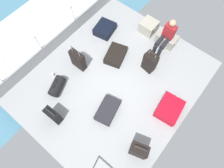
% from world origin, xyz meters
% --- Properties ---
extents(ground_plane, '(4.40, 5.20, 0.06)m').
position_xyz_m(ground_plane, '(0.00, 0.00, -0.03)').
color(ground_plane, '#939699').
extents(gunwale_port, '(0.06, 5.20, 0.45)m').
position_xyz_m(gunwale_port, '(-2.17, 0.00, 0.23)').
color(gunwale_port, '#939699').
rests_on(gunwale_port, ground_plane).
extents(railing_port, '(0.04, 4.20, 1.02)m').
position_xyz_m(railing_port, '(-2.17, 0.00, 0.78)').
color(railing_port, silver).
rests_on(railing_port, ground_plane).
extents(sea_wake, '(12.00, 12.00, 0.01)m').
position_xyz_m(sea_wake, '(-3.60, 0.00, -0.34)').
color(sea_wake, teal).
rests_on(sea_wake, ground_plane).
extents(cargo_crate_0, '(0.53, 0.49, 0.39)m').
position_xyz_m(cargo_crate_0, '(-0.30, 2.16, 0.19)').
color(cargo_crate_0, '#9E9989').
rests_on(cargo_crate_0, ground_plane).
extents(cargo_crate_1, '(0.65, 0.41, 0.35)m').
position_xyz_m(cargo_crate_1, '(0.42, 2.13, 0.17)').
color(cargo_crate_1, gray).
rests_on(cargo_crate_1, ground_plane).
extents(passenger_seated, '(0.34, 0.66, 1.05)m').
position_xyz_m(passenger_seated, '(0.42, 1.96, 0.54)').
color(passenger_seated, maroon).
rests_on(passenger_seated, ground_plane).
extents(suitcase_0, '(0.67, 0.80, 0.27)m').
position_xyz_m(suitcase_0, '(1.73, 0.26, 0.13)').
color(suitcase_0, '#B70C1E').
rests_on(suitcase_0, ground_plane).
extents(suitcase_1, '(0.42, 0.22, 0.61)m').
position_xyz_m(suitcase_1, '(-0.52, -1.86, 0.26)').
color(suitcase_1, black).
rests_on(suitcase_1, ground_plane).
extents(suitcase_2, '(0.40, 0.31, 0.81)m').
position_xyz_m(suitcase_2, '(0.53, 1.00, 0.34)').
color(suitcase_2, black).
rests_on(suitcase_2, ground_plane).
extents(suitcase_3, '(0.67, 0.73, 0.26)m').
position_xyz_m(suitcase_3, '(-1.38, 1.23, 0.13)').
color(suitcase_3, black).
rests_on(suitcase_3, ground_plane).
extents(suitcase_4, '(0.71, 0.85, 0.23)m').
position_xyz_m(suitcase_4, '(-0.48, 0.68, 0.11)').
color(suitcase_4, black).
rests_on(suitcase_4, ground_plane).
extents(suitcase_5, '(0.48, 0.37, 0.73)m').
position_xyz_m(suitcase_5, '(1.71, -1.16, 0.30)').
color(suitcase_5, black).
rests_on(suitcase_5, ground_plane).
extents(suitcase_6, '(0.46, 0.20, 0.90)m').
position_xyz_m(suitcase_6, '(-1.13, -0.26, 0.34)').
color(suitcase_6, black).
rests_on(suitcase_6, ground_plane).
extents(suitcase_7, '(0.62, 0.83, 0.21)m').
position_xyz_m(suitcase_7, '(0.46, -0.83, 0.11)').
color(suitcase_7, black).
rests_on(suitcase_7, ground_plane).
extents(duffel_bag, '(0.49, 0.64, 0.44)m').
position_xyz_m(duffel_bag, '(-1.09, -1.21, 0.16)').
color(duffel_bag, black).
rests_on(duffel_bag, ground_plane).
extents(paper_cup, '(0.08, 0.08, 0.10)m').
position_xyz_m(paper_cup, '(-1.51, -1.01, 0.05)').
color(paper_cup, white).
rests_on(paper_cup, ground_plane).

